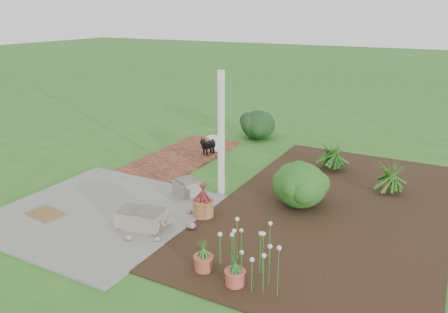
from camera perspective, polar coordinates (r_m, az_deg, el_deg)
The scene contains 19 objects.
ground at distance 8.97m, azimuth -2.34°, elevation -4.76°, with size 80.00×80.00×0.00m, color #306820.
concrete_patio at distance 8.42m, azimuth -15.96°, elevation -7.01°, with size 3.50×3.50×0.04m, color slate.
brick_path at distance 11.20m, azimuth -5.28°, elevation 0.11°, with size 1.60×3.50×0.04m, color brown.
garden_bed at distance 8.54m, azimuth 14.14°, elevation -6.52°, with size 4.00×7.00×0.03m, color black.
veranda_post at distance 8.50m, azimuth -0.37°, elevation 2.85°, with size 0.10×0.10×2.50m, color white.
stone_trough_near at distance 7.70m, azimuth -12.01°, elevation -7.86°, with size 0.42×0.42×0.28m, color #776E5A.
stone_trough_mid at distance 7.53m, azimuth -9.58°, elevation -8.25°, with size 0.45×0.45×0.30m, color #746B56.
stone_trough_far at distance 8.78m, azimuth -4.87°, elevation -4.08°, with size 0.42×0.42×0.28m, color gray.
coir_doormat at distance 8.61m, azimuth -22.25°, elevation -6.92°, with size 0.68×0.43×0.02m, color brown.
black_dog at distance 11.11m, azimuth -2.17°, elevation 1.55°, with size 0.23×0.50×0.44m.
cream_ceramic_urn at distance 11.45m, azimuth -1.45°, elevation 1.68°, with size 0.28×0.28×0.38m, color beige.
evergreen_shrub at distance 8.33m, azimuth 9.89°, elevation -3.52°, with size 1.01×1.01×0.86m, color #123F0E.
agapanthus_clump_back at distance 9.40m, azimuth 20.86°, elevation -2.09°, with size 0.90×0.90×0.81m, color #193C0C, non-canonical shape.
agapanthus_clump_front at distance 10.38m, azimuth 13.97°, elevation 0.54°, with size 0.92×0.92×0.82m, color #173E11, non-canonical shape.
pink_flower_patch at distance 6.11m, azimuth 4.42°, elevation -12.69°, with size 1.12×1.12×0.72m, color #113D0F, non-canonical shape.
terracotta_pot_bronze at distance 7.90m, azimuth -2.72°, elevation -6.76°, with size 0.36×0.36×0.30m, color #A05F36.
terracotta_pot_small_left at distance 6.10m, azimuth 1.42°, elevation -15.52°, with size 0.26×0.26×0.21m, color #B4493C.
terracotta_pot_small_right at distance 6.40m, azimuth -2.70°, elevation -13.69°, with size 0.26×0.26×0.22m, color #A04C36.
purple_flowering_bush at distance 12.72m, azimuth 4.50°, elevation 4.25°, with size 0.99×0.99×0.84m, color black.
Camera 1 is at (4.23, -7.07, 3.55)m, focal length 35.00 mm.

